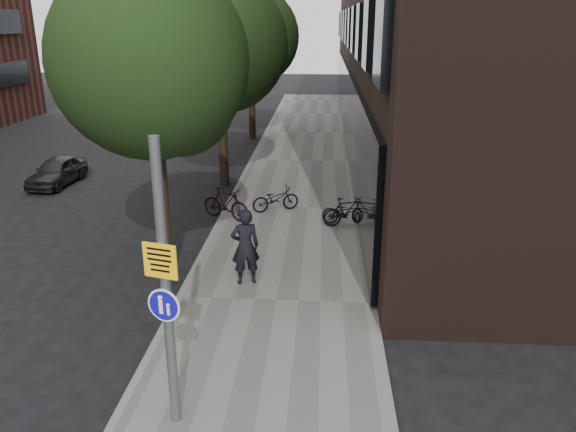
# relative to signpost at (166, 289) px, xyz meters

# --- Properties ---
(ground) EXTENTS (120.00, 120.00, 0.00)m
(ground) POSITION_rel_signpost_xyz_m (1.02, 0.78, -2.43)
(ground) COLOR black
(ground) RESTS_ON ground
(sidewalk) EXTENTS (4.50, 60.00, 0.12)m
(sidewalk) POSITION_rel_signpost_xyz_m (1.27, 10.78, -2.37)
(sidewalk) COLOR slate
(sidewalk) RESTS_ON ground
(curb_edge) EXTENTS (0.15, 60.00, 0.13)m
(curb_edge) POSITION_rel_signpost_xyz_m (-0.98, 10.78, -2.36)
(curb_edge) COLOR slate
(curb_edge) RESTS_ON ground
(street_tree_near) EXTENTS (4.40, 4.40, 7.50)m
(street_tree_near) POSITION_rel_signpost_xyz_m (-1.51, 5.42, 2.68)
(street_tree_near) COLOR black
(street_tree_near) RESTS_ON ground
(street_tree_mid) EXTENTS (5.00, 5.00, 7.80)m
(street_tree_mid) POSITION_rel_signpost_xyz_m (-1.51, 13.92, 2.68)
(street_tree_mid) COLOR black
(street_tree_mid) RESTS_ON ground
(street_tree_far) EXTENTS (5.00, 5.00, 7.80)m
(street_tree_far) POSITION_rel_signpost_xyz_m (-1.51, 22.92, 2.68)
(street_tree_far) COLOR black
(street_tree_far) RESTS_ON ground
(signpost) EXTENTS (0.52, 0.17, 4.57)m
(signpost) POSITION_rel_signpost_xyz_m (0.00, 0.00, 0.00)
(signpost) COLOR #595B5E
(signpost) RESTS_ON sidewalk
(pedestrian) EXTENTS (0.79, 0.64, 1.88)m
(pedestrian) POSITION_rel_signpost_xyz_m (0.46, 4.96, -1.37)
(pedestrian) COLOR black
(pedestrian) RESTS_ON sidewalk
(parked_bike_facade_near) EXTENTS (1.56, 0.69, 0.80)m
(parked_bike_facade_near) POSITION_rel_signpost_xyz_m (3.02, 9.20, -1.91)
(parked_bike_facade_near) COLOR black
(parked_bike_facade_near) RESTS_ON sidewalk
(parked_bike_facade_far) EXTENTS (1.56, 0.86, 0.90)m
(parked_bike_facade_far) POSITION_rel_signpost_xyz_m (3.02, 9.12, -1.86)
(parked_bike_facade_far) COLOR black
(parked_bike_facade_far) RESTS_ON sidewalk
(parked_bike_curb_near) EXTENTS (1.69, 1.16, 0.84)m
(parked_bike_curb_near) POSITION_rel_signpost_xyz_m (0.72, 10.37, -1.89)
(parked_bike_curb_near) COLOR black
(parked_bike_curb_near) RESTS_ON sidewalk
(parked_bike_curb_far) EXTENTS (1.76, 1.21, 1.04)m
(parked_bike_curb_far) POSITION_rel_signpost_xyz_m (-0.78, 9.45, -1.79)
(parked_bike_curb_far) COLOR black
(parked_bike_curb_far) RESTS_ON sidewalk
(parked_car_near) EXTENTS (1.49, 3.23, 1.07)m
(parked_car_near) POSITION_rel_signpost_xyz_m (-8.10, 13.37, -1.89)
(parked_car_near) COLOR black
(parked_car_near) RESTS_ON ground
(parked_car_mid) EXTENTS (1.32, 3.37, 1.09)m
(parked_car_mid) POSITION_rel_signpost_xyz_m (-8.84, 23.89, -1.88)
(parked_car_mid) COLOR #5B1C1A
(parked_car_mid) RESTS_ON ground
(parked_car_far) EXTENTS (2.14, 4.49, 1.26)m
(parked_car_far) POSITION_rel_signpost_xyz_m (-7.37, 28.23, -1.80)
(parked_car_far) COLOR black
(parked_car_far) RESTS_ON ground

